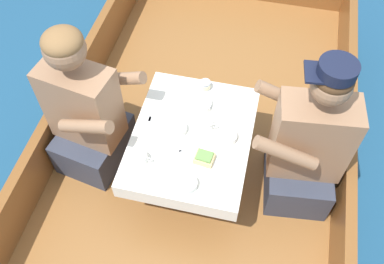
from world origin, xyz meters
name	(u,v)px	position (x,y,z in m)	size (l,w,h in m)	color
ground_plane	(195,187)	(0.00, 0.00, 0.00)	(60.00, 60.00, 0.00)	navy
boat_deck	(195,175)	(0.00, 0.00, 0.16)	(1.86, 3.64, 0.33)	brown
gunwale_port	(59,122)	(-0.90, 0.00, 0.49)	(0.06, 3.64, 0.32)	brown
gunwale_starboard	(344,177)	(0.90, 0.00, 0.49)	(0.06, 3.64, 0.32)	brown
cockpit_table	(192,139)	(0.00, -0.09, 0.72)	(0.65, 0.83, 0.43)	#B2B2B7
person_port	(86,114)	(-0.63, -0.09, 0.76)	(0.57, 0.52, 1.04)	#333847
person_starboard	(306,148)	(0.63, -0.03, 0.75)	(0.56, 0.49, 1.06)	#333847
plate_sandwich	(204,161)	(0.10, -0.25, 0.77)	(0.18, 0.18, 0.01)	white
plate_bread	(229,110)	(0.17, 0.12, 0.77)	(0.19, 0.19, 0.01)	white
sandwich	(204,158)	(0.10, -0.25, 0.79)	(0.11, 0.09, 0.05)	#E0BC7F
bowl_port_near	(176,128)	(-0.09, -0.09, 0.78)	(0.12, 0.12, 0.04)	white
bowl_starboard_near	(199,104)	(0.00, 0.11, 0.78)	(0.13, 0.13, 0.04)	white
bowl_center_far	(186,183)	(0.04, -0.41, 0.78)	(0.11, 0.11, 0.04)	white
bowl_port_far	(226,136)	(0.19, -0.08, 0.78)	(0.12, 0.12, 0.04)	white
coffee_cup_port	(208,125)	(0.08, -0.03, 0.79)	(0.09, 0.06, 0.06)	white
coffee_cup_starboard	(140,158)	(-0.23, -0.32, 0.79)	(0.11, 0.08, 0.05)	white
tin_can	(206,85)	(0.00, 0.26, 0.79)	(0.07, 0.07, 0.05)	silver
utensil_knife_starboard	(178,164)	(-0.03, -0.30, 0.76)	(0.03, 0.17, 0.00)	silver
utensil_knife_port	(194,121)	(-0.01, 0.00, 0.76)	(0.17, 0.02, 0.00)	silver
utensil_fork_starboard	(148,126)	(-0.25, -0.09, 0.76)	(0.03, 0.17, 0.00)	silver
utensil_spoon_starboard	(192,147)	(0.02, -0.17, 0.76)	(0.15, 0.10, 0.01)	silver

